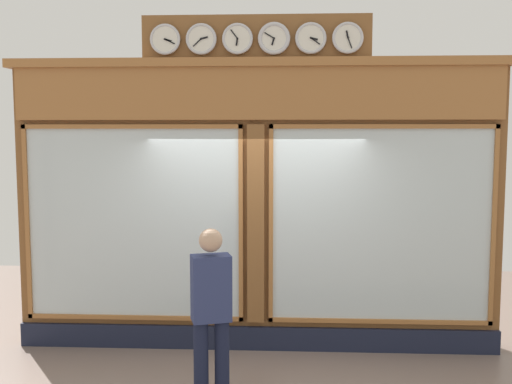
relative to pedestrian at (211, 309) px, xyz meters
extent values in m
cube|color=brown|center=(-0.34, -1.62, 0.73)|extent=(5.68, 0.30, 3.31)
cube|color=#191E33|center=(-0.34, -1.45, -0.79)|extent=(5.68, 0.08, 0.28)
cube|color=#A56936|center=(-0.34, -1.43, 2.09)|extent=(5.57, 0.08, 0.60)
cube|color=#A56936|center=(-0.34, -1.45, 2.43)|extent=(5.80, 0.20, 0.10)
cube|color=silver|center=(-1.79, -1.45, 0.58)|extent=(2.49, 0.02, 2.22)
cube|color=#A56936|center=(-1.79, -1.43, 1.71)|extent=(2.59, 0.04, 0.05)
cube|color=#A56936|center=(-1.79, -1.43, -0.56)|extent=(2.59, 0.04, 0.05)
cube|color=#A56936|center=(-3.06, -1.43, 0.58)|extent=(0.05, 0.04, 2.32)
cube|color=#A56936|center=(-0.52, -1.43, 0.58)|extent=(0.05, 0.04, 2.32)
cube|color=silver|center=(1.10, -1.45, 0.58)|extent=(2.49, 0.02, 2.22)
cube|color=#A56936|center=(1.10, -1.43, 1.71)|extent=(2.59, 0.04, 0.05)
cube|color=#A56936|center=(1.10, -1.43, -0.56)|extent=(2.59, 0.04, 0.05)
cube|color=#A56936|center=(2.37, -1.43, 0.58)|extent=(0.05, 0.04, 2.32)
cube|color=#A56936|center=(-0.17, -1.43, 0.58)|extent=(0.05, 0.04, 2.32)
cube|color=brown|center=(-0.34, -1.44, 0.58)|extent=(0.20, 0.10, 2.32)
cube|color=brown|center=(-0.34, -1.49, 2.69)|extent=(2.61, 0.06, 0.56)
cylinder|color=white|center=(-1.37, -1.41, 2.69)|extent=(0.29, 0.02, 0.29)
torus|color=silver|center=(-1.37, -1.40, 2.69)|extent=(0.35, 0.03, 0.35)
cube|color=black|center=(-1.36, -1.39, 2.73)|extent=(0.03, 0.01, 0.08)
cube|color=black|center=(-1.39, -1.39, 2.64)|extent=(0.06, 0.01, 0.12)
sphere|color=black|center=(-1.37, -1.39, 2.69)|extent=(0.02, 0.02, 0.02)
cylinder|color=white|center=(-0.96, -1.41, 2.69)|extent=(0.29, 0.02, 0.29)
torus|color=silver|center=(-0.96, -1.40, 2.69)|extent=(0.35, 0.04, 0.35)
cube|color=black|center=(-1.00, -1.39, 2.68)|extent=(0.08, 0.01, 0.04)
cube|color=black|center=(-1.01, -1.39, 2.66)|extent=(0.11, 0.01, 0.08)
sphere|color=black|center=(-0.96, -1.39, 2.69)|extent=(0.02, 0.02, 0.02)
cylinder|color=white|center=(-0.55, -1.41, 2.69)|extent=(0.29, 0.02, 0.29)
torus|color=silver|center=(-0.55, -1.40, 2.69)|extent=(0.36, 0.05, 0.36)
cube|color=black|center=(-0.54, -1.39, 2.65)|extent=(0.04, 0.01, 0.08)
cube|color=black|center=(-0.50, -1.39, 2.72)|extent=(0.11, 0.01, 0.07)
sphere|color=black|center=(-0.55, -1.39, 2.69)|extent=(0.02, 0.02, 0.02)
cylinder|color=white|center=(-0.14, -1.41, 2.69)|extent=(0.29, 0.02, 0.29)
torus|color=silver|center=(-0.14, -1.40, 2.69)|extent=(0.35, 0.03, 0.35)
cube|color=black|center=(-0.13, -1.39, 2.65)|extent=(0.03, 0.01, 0.08)
cube|color=black|center=(-0.10, -1.39, 2.74)|extent=(0.08, 0.01, 0.11)
sphere|color=black|center=(-0.14, -1.39, 2.69)|extent=(0.02, 0.02, 0.02)
cylinder|color=white|center=(0.27, -1.41, 2.69)|extent=(0.29, 0.02, 0.29)
torus|color=silver|center=(0.27, -1.40, 2.69)|extent=(0.35, 0.04, 0.35)
cube|color=black|center=(0.23, -1.39, 2.70)|extent=(0.08, 0.01, 0.04)
cube|color=black|center=(0.32, -1.39, 2.65)|extent=(0.10, 0.01, 0.09)
sphere|color=black|center=(0.27, -1.39, 2.69)|extent=(0.02, 0.02, 0.02)
cylinder|color=white|center=(0.68, -1.41, 2.69)|extent=(0.29, 0.02, 0.29)
torus|color=silver|center=(0.68, -1.40, 2.69)|extent=(0.35, 0.03, 0.35)
cube|color=black|center=(0.65, -1.39, 2.68)|extent=(0.08, 0.01, 0.04)
cube|color=black|center=(0.63, -1.39, 2.67)|extent=(0.12, 0.01, 0.06)
sphere|color=black|center=(0.68, -1.39, 2.69)|extent=(0.02, 0.02, 0.02)
cylinder|color=#191E38|center=(0.10, 0.03, -0.52)|extent=(0.14, 0.14, 0.82)
cylinder|color=#191E38|center=(-0.10, -0.03, -0.52)|extent=(0.14, 0.14, 0.82)
cube|color=navy|center=(0.00, 0.00, 0.20)|extent=(0.41, 0.32, 0.62)
sphere|color=tan|center=(0.00, 0.00, 0.65)|extent=(0.22, 0.22, 0.22)
camera|label=1|loc=(-0.69, 5.36, 1.64)|focal=41.50mm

